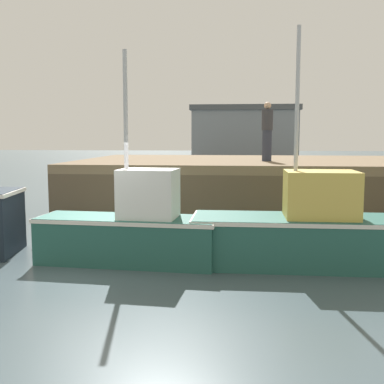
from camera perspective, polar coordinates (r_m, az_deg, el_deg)
name	(u,v)px	position (r m, az deg, el deg)	size (l,w,h in m)	color
ground	(95,261)	(10.64, -11.50, -8.04)	(120.00, 160.00, 0.10)	#3D4C51
pier	(251,171)	(15.26, 7.00, 2.50)	(10.95, 7.06, 1.87)	brown
fishing_boat_near_right	(131,230)	(10.02, -7.21, -4.45)	(3.83, 1.44, 4.34)	#23564C
fishing_boat_mid	(299,231)	(9.98, 12.57, -4.54)	(4.14, 1.49, 4.76)	#23564C
dockworker	(267,131)	(14.79, 8.92, 7.12)	(0.34, 0.34, 1.78)	#2D3342
warehouse	(245,135)	(47.87, 6.27, 6.79)	(10.25, 7.03, 5.55)	gray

